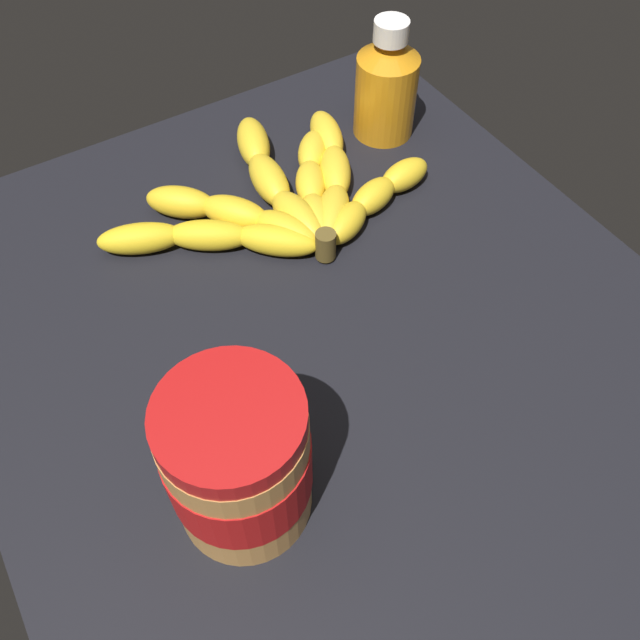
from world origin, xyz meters
TOP-DOWN VIEW (x-y plane):
  - ground_plane at (0.00, 0.00)cm, footprint 72.44×61.17cm
  - banana_bunch at (-15.92, 4.53)cm, footprint 22.48×34.66cm
  - peanut_butter_jar at (9.88, -13.71)cm, footprint 10.01×10.01cm
  - honey_bottle at (-21.29, 20.41)cm, footprint 6.78×6.78cm

SIDE VIEW (x-z plane):
  - ground_plane at x=0.00cm, z-range -4.05..0.00cm
  - banana_bunch at x=-15.92cm, z-range -0.11..3.31cm
  - honey_bottle at x=-21.29cm, z-range -0.73..12.44cm
  - peanut_butter_jar at x=9.88cm, z-range -0.09..13.34cm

